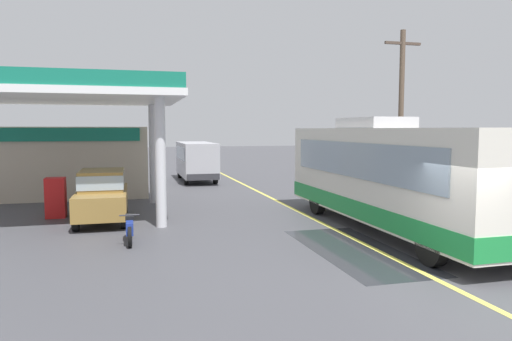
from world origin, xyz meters
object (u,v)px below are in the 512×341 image
object	(u,v)px
pedestrian_near_pump	(93,187)
motorcycle_parked_forecourt	(130,227)
coach_bus_main	(389,178)
minibus_opposing_lane	(196,158)
car_at_pump	(102,193)

from	to	relation	value
pedestrian_near_pump	motorcycle_parked_forecourt	bearing A→B (deg)	-76.44
coach_bus_main	pedestrian_near_pump	world-z (taller)	coach_bus_main
minibus_opposing_lane	pedestrian_near_pump	size ratio (longest dim) A/B	3.69
car_at_pump	motorcycle_parked_forecourt	bearing A→B (deg)	-75.15
minibus_opposing_lane	car_at_pump	bearing A→B (deg)	-112.28
motorcycle_parked_forecourt	coach_bus_main	bearing A→B (deg)	-3.06
coach_bus_main	pedestrian_near_pump	size ratio (longest dim) A/B	6.65
car_at_pump	motorcycle_parked_forecourt	world-z (taller)	car_at_pump
car_at_pump	pedestrian_near_pump	bearing A→B (deg)	101.59
car_at_pump	pedestrian_near_pump	world-z (taller)	car_at_pump
car_at_pump	pedestrian_near_pump	distance (m)	2.45
car_at_pump	minibus_opposing_lane	distance (m)	13.23
pedestrian_near_pump	car_at_pump	bearing A→B (deg)	-78.41
minibus_opposing_lane	pedestrian_near_pump	bearing A→B (deg)	-119.22
minibus_opposing_lane	pedestrian_near_pump	xyz separation A→B (m)	(-5.50, -9.84, -0.54)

